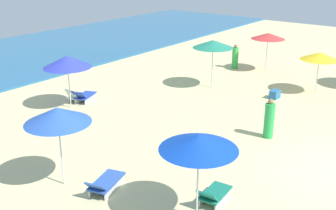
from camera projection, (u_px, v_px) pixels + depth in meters
umbrella_0 at (67, 62)px, 19.25m from camera, size 2.24×2.24×2.53m
lounge_chair_0_0 at (84, 96)px, 20.69m from camera, size 1.58×1.09×0.73m
lounge_chair_0_1 at (78, 96)px, 20.83m from camera, size 1.44×0.72×0.73m
umbrella_1 at (320, 56)px, 21.37m from camera, size 1.97×1.97×2.20m
umbrella_2 at (199, 142)px, 10.90m from camera, size 2.13×2.13×2.53m
lounge_chair_2_0 at (214, 195)px, 12.32m from camera, size 1.37×0.72×0.65m
umbrella_4 at (213, 44)px, 22.15m from camera, size 2.18×2.18×2.64m
umbrella_5 at (268, 36)px, 25.41m from camera, size 2.07×2.07×2.40m
umbrella_8 at (57, 115)px, 12.59m from camera, size 2.05×2.05×2.62m
lounge_chair_8_0 at (105, 183)px, 12.92m from camera, size 1.61×1.02×0.63m
beachgoer_0 at (235, 57)px, 26.54m from camera, size 0.55×0.55×1.55m
beachgoer_1 at (269, 120)px, 16.52m from camera, size 0.56×0.56×1.64m
cooler_box_0 at (275, 94)px, 21.19m from camera, size 0.57×0.42×0.42m
cooler_box_1 at (194, 143)px, 15.83m from camera, size 0.50×0.63×0.34m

